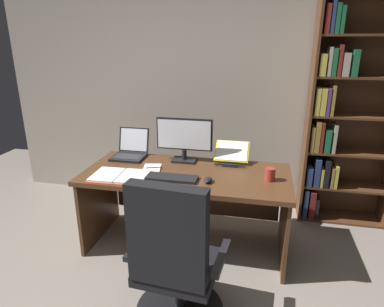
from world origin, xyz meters
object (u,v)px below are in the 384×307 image
open_binder (120,176)px  pen (154,167)px  coffee_mug (270,174)px  desk (188,188)px  office_chair (175,267)px  monitor (184,139)px  computer_mouse (208,180)px  keyboard (172,178)px  laptop (130,151)px  notepad (152,168)px  bookshelf (342,118)px  reading_stand_with_book (232,153)px

open_binder → pen: bearing=45.9°
coffee_mug → open_binder: bearing=-171.0°
desk → office_chair: bearing=-82.4°
monitor → coffee_mug: monitor is taller
desk → computer_mouse: computer_mouse is taller
open_binder → pen: 0.32m
keyboard → laptop: bearing=139.7°
monitor → open_binder: bearing=-130.8°
office_chair → open_binder: size_ratio=2.22×
computer_mouse → pen: (-0.51, 0.19, -0.01)m
monitor → notepad: monitor is taller
desk → keyboard: size_ratio=4.20×
notepad → bookshelf: bearing=25.6°
keyboard → pen: (-0.21, 0.19, 0.00)m
keyboard → pen: size_ratio=3.00×
monitor → pen: (-0.21, -0.26, -0.19)m
computer_mouse → office_chair: bearing=-96.8°
bookshelf → reading_stand_with_book: (-1.01, -0.48, -0.27)m
bookshelf → reading_stand_with_book: size_ratio=7.12×
bookshelf → computer_mouse: size_ratio=21.30×
reading_stand_with_book → office_chair: bearing=-100.0°
monitor → laptop: (-0.54, 0.01, -0.15)m
office_chair → laptop: (-0.76, 1.19, 0.33)m
computer_mouse → pen: 0.55m
bookshelf → computer_mouse: bookshelf is taller
reading_stand_with_book → notepad: bearing=-154.1°
desk → office_chair: office_chair is taller
desk → coffee_mug: bearing=-9.1°
monitor → keyboard: size_ratio=1.24×
monitor → computer_mouse: 0.57m
laptop → monitor: bearing=-1.0°
laptop → open_binder: size_ratio=0.69×
laptop → pen: size_ratio=2.34×
pen → desk: bearing=12.2°
computer_mouse → bookshelf: bearing=40.9°
computer_mouse → reading_stand_with_book: bearing=75.4°
desk → bookshelf: bookshelf is taller
office_chair → laptop: size_ratio=3.21×
open_binder → notepad: size_ratio=2.26×
office_chair → pen: office_chair is taller
monitor → laptop: monitor is taller
bookshelf → coffee_mug: bearing=-127.9°
laptop → notepad: (0.31, -0.27, -0.05)m
reading_stand_with_book → computer_mouse: bearing=-104.6°
keyboard → open_binder: same height
computer_mouse → coffee_mug: bearing=16.4°
open_binder → office_chair: bearing=-48.6°
bookshelf → reading_stand_with_book: 1.15m
bookshelf → laptop: bearing=-165.0°
pen → coffee_mug: size_ratio=1.32×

